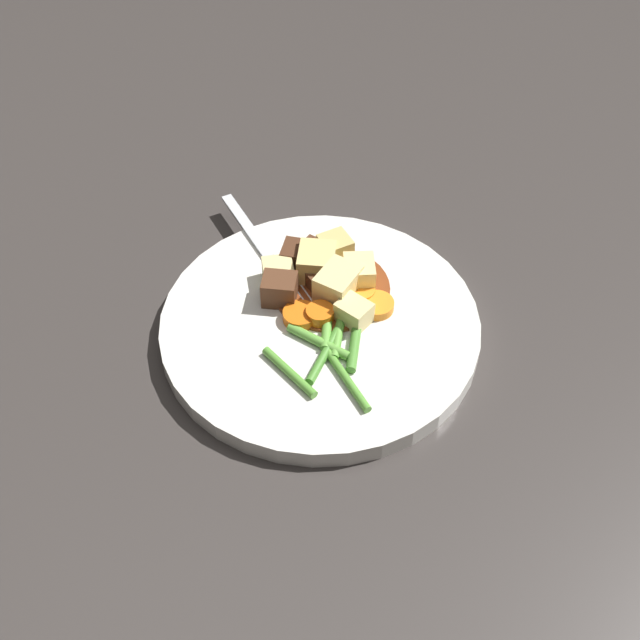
% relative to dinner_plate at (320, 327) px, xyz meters
% --- Properties ---
extents(ground_plane, '(3.00, 3.00, 0.00)m').
position_rel_dinner_plate_xyz_m(ground_plane, '(0.00, 0.00, -0.01)').
color(ground_plane, '#383330').
extents(dinner_plate, '(0.28, 0.28, 0.02)m').
position_rel_dinner_plate_xyz_m(dinner_plate, '(0.00, 0.00, 0.00)').
color(dinner_plate, white).
rests_on(dinner_plate, ground_plane).
extents(stew_sauce, '(0.11, 0.11, 0.00)m').
position_rel_dinner_plate_xyz_m(stew_sauce, '(0.04, -0.01, 0.01)').
color(stew_sauce, brown).
rests_on(stew_sauce, dinner_plate).
extents(carrot_slice_0, '(0.03, 0.03, 0.01)m').
position_rel_dinner_plate_xyz_m(carrot_slice_0, '(0.03, -0.03, 0.01)').
color(carrot_slice_0, orange).
rests_on(carrot_slice_0, dinner_plate).
extents(carrot_slice_1, '(0.04, 0.04, 0.01)m').
position_rel_dinner_plate_xyz_m(carrot_slice_1, '(0.02, -0.05, 0.01)').
color(carrot_slice_1, orange).
rests_on(carrot_slice_1, dinner_plate).
extents(carrot_slice_2, '(0.03, 0.03, 0.01)m').
position_rel_dinner_plate_xyz_m(carrot_slice_2, '(0.00, -0.00, 0.02)').
color(carrot_slice_2, orange).
rests_on(carrot_slice_2, dinner_plate).
extents(carrot_slice_3, '(0.04, 0.04, 0.01)m').
position_rel_dinner_plate_xyz_m(carrot_slice_3, '(0.00, 0.02, 0.01)').
color(carrot_slice_3, orange).
rests_on(carrot_slice_3, dinner_plate).
extents(potato_chunk_0, '(0.04, 0.04, 0.02)m').
position_rel_dinner_plate_xyz_m(potato_chunk_0, '(0.00, -0.03, 0.02)').
color(potato_chunk_0, '#EAD68C').
rests_on(potato_chunk_0, dinner_plate).
extents(potato_chunk_1, '(0.05, 0.05, 0.03)m').
position_rel_dinner_plate_xyz_m(potato_chunk_1, '(0.03, -0.01, 0.02)').
color(potato_chunk_1, '#EAD68C').
rests_on(potato_chunk_1, dinner_plate).
extents(potato_chunk_2, '(0.04, 0.04, 0.03)m').
position_rel_dinner_plate_xyz_m(potato_chunk_2, '(0.07, -0.01, 0.02)').
color(potato_chunk_2, '#DBBC6B').
rests_on(potato_chunk_2, dinner_plate).
extents(potato_chunk_3, '(0.03, 0.03, 0.02)m').
position_rel_dinner_plate_xyz_m(potato_chunk_3, '(0.04, 0.04, 0.02)').
color(potato_chunk_3, '#EAD68C').
rests_on(potato_chunk_3, dinner_plate).
extents(potato_chunk_4, '(0.03, 0.03, 0.03)m').
position_rel_dinner_plate_xyz_m(potato_chunk_4, '(0.04, -0.03, 0.02)').
color(potato_chunk_4, '#EAD68C').
rests_on(potato_chunk_4, dinner_plate).
extents(potato_chunk_5, '(0.04, 0.03, 0.03)m').
position_rel_dinner_plate_xyz_m(potato_chunk_5, '(0.06, 0.01, 0.02)').
color(potato_chunk_5, '#E5CC7A').
rests_on(potato_chunk_5, dinner_plate).
extents(meat_chunk_0, '(0.04, 0.03, 0.02)m').
position_rel_dinner_plate_xyz_m(meat_chunk_0, '(0.04, -0.00, 0.02)').
color(meat_chunk_0, '#4C2B19').
rests_on(meat_chunk_0, dinner_plate).
extents(meat_chunk_1, '(0.03, 0.03, 0.02)m').
position_rel_dinner_plate_xyz_m(meat_chunk_1, '(0.08, 0.01, 0.02)').
color(meat_chunk_1, '#4C2B19').
rests_on(meat_chunk_1, dinner_plate).
extents(meat_chunk_2, '(0.03, 0.03, 0.02)m').
position_rel_dinner_plate_xyz_m(meat_chunk_2, '(0.07, 0.02, 0.02)').
color(meat_chunk_2, '#4C2B19').
rests_on(meat_chunk_2, dinner_plate).
extents(meat_chunk_3, '(0.03, 0.03, 0.03)m').
position_rel_dinner_plate_xyz_m(meat_chunk_3, '(0.02, 0.04, 0.02)').
color(meat_chunk_3, '#56331E').
rests_on(meat_chunk_3, dinner_plate).
extents(green_bean_0, '(0.07, 0.05, 0.01)m').
position_rel_dinner_plate_xyz_m(green_bean_0, '(-0.06, -0.02, 0.01)').
color(green_bean_0, '#599E38').
rests_on(green_bean_0, dinner_plate).
extents(green_bean_1, '(0.07, 0.01, 0.01)m').
position_rel_dinner_plate_xyz_m(green_bean_1, '(0.00, -0.01, 0.01)').
color(green_bean_1, '#66AD42').
rests_on(green_bean_1, dinner_plate).
extents(green_bean_2, '(0.08, 0.02, 0.01)m').
position_rel_dinner_plate_xyz_m(green_bean_2, '(-0.02, -0.03, 0.01)').
color(green_bean_2, '#4C8E33').
rests_on(green_bean_2, dinner_plate).
extents(green_bean_3, '(0.05, 0.05, 0.01)m').
position_rel_dinner_plate_xyz_m(green_bean_3, '(-0.06, 0.02, 0.01)').
color(green_bean_3, '#599E38').
rests_on(green_bean_3, dinner_plate).
extents(green_bean_4, '(0.04, 0.06, 0.01)m').
position_rel_dinner_plate_xyz_m(green_bean_4, '(-0.03, 0.00, 0.01)').
color(green_bean_4, '#66AD42').
rests_on(green_bean_4, dinner_plate).
extents(green_bean_5, '(0.06, 0.01, 0.01)m').
position_rel_dinner_plate_xyz_m(green_bean_5, '(-0.02, -0.02, 0.01)').
color(green_bean_5, '#66AD42').
rests_on(green_bean_5, dinner_plate).
extents(green_bean_6, '(0.08, 0.03, 0.01)m').
position_rel_dinner_plate_xyz_m(green_bean_6, '(-0.03, -0.01, 0.01)').
color(green_bean_6, '#4C8E33').
rests_on(green_bean_6, dinner_plate).
extents(fork, '(0.16, 0.10, 0.00)m').
position_rel_dinner_plate_xyz_m(fork, '(0.08, 0.05, 0.01)').
color(fork, silver).
rests_on(fork, dinner_plate).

